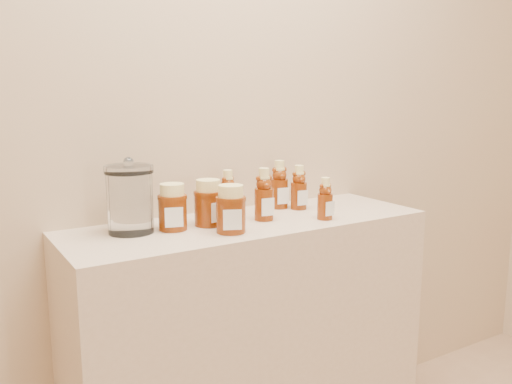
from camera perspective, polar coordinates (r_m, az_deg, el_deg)
wall_back at (r=1.88m, az=-3.90°, el=11.63°), size 3.50×0.02×2.70m
display_table at (r=1.91m, az=-0.63°, el=-16.29°), size 1.20×0.40×0.90m
bear_bottle_back_left at (r=1.82m, az=-2.97°, el=0.21°), size 0.07×0.07×0.18m
bear_bottle_back_mid at (r=1.94m, az=2.47°, el=1.14°), size 0.07×0.07×0.20m
bear_bottle_back_right at (r=1.93m, az=4.54°, el=0.80°), size 0.07×0.07×0.18m
bear_bottle_front_left at (r=1.75m, az=0.84°, el=0.12°), size 0.07×0.07×0.19m
bear_bottle_front_right at (r=1.78m, az=7.29°, el=-0.40°), size 0.05×0.05×0.16m
honey_jar_left at (r=1.65m, az=-8.78°, el=-1.56°), size 0.11×0.11×0.14m
honey_jar_back at (r=1.69m, az=-5.03°, el=-1.12°), size 0.11×0.11×0.14m
honey_jar_front at (r=1.60m, az=-2.66°, el=-1.79°), size 0.12×0.12×0.14m
glass_canister at (r=1.63m, az=-13.13°, el=-0.45°), size 0.18×0.18×0.22m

